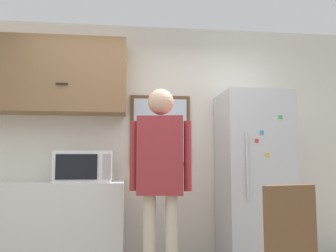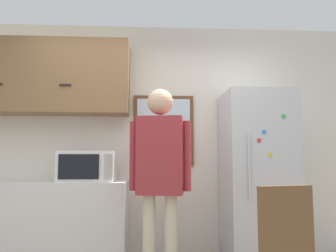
{
  "view_description": "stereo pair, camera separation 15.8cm",
  "coord_description": "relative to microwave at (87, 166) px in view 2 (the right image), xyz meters",
  "views": [
    {
      "loc": [
        -0.13,
        -2.04,
        1.15
      ],
      "look_at": [
        0.2,
        0.94,
        1.44
      ],
      "focal_mm": 35.0,
      "sensor_mm": 36.0,
      "label": 1
    },
    {
      "loc": [
        0.03,
        -2.06,
        1.15
      ],
      "look_at": [
        0.2,
        0.94,
        1.44
      ],
      "focal_mm": 35.0,
      "sensor_mm": 36.0,
      "label": 2
    }
  ],
  "objects": [
    {
      "name": "back_wall",
      "position": [
        0.6,
        0.39,
        0.28
      ],
      "size": [
        6.0,
        0.06,
        2.7
      ],
      "color": "silver",
      "rests_on": "ground_plane"
    },
    {
      "name": "microwave",
      "position": [
        0.0,
        0.0,
        0.0
      ],
      "size": [
        0.56,
        0.38,
        0.31
      ],
      "color": "white",
      "rests_on": "counter"
    },
    {
      "name": "person",
      "position": [
        0.73,
        -0.5,
        0.02
      ],
      "size": [
        0.54,
        0.28,
        1.77
      ],
      "rotation": [
        0.0,
        0.0,
        -0.16
      ],
      "color": "beige",
      "rests_on": "ground_plane"
    },
    {
      "name": "upper_cabinets",
      "position": [
        -0.6,
        0.18,
        0.96
      ],
      "size": [
        2.0,
        0.37,
        0.81
      ],
      "color": "olive"
    },
    {
      "name": "window",
      "position": [
        0.8,
        0.34,
        0.4
      ],
      "size": [
        0.69,
        0.05,
        0.81
      ],
      "color": "brown"
    },
    {
      "name": "counter",
      "position": [
        -0.6,
        0.07,
        -0.61
      ],
      "size": [
        2.0,
        0.58,
        0.91
      ],
      "color": "silver",
      "rests_on": "ground_plane"
    },
    {
      "name": "refrigerator",
      "position": [
        1.78,
        0.03,
        -0.14
      ],
      "size": [
        0.7,
        0.67,
        1.85
      ],
      "color": "silver",
      "rests_on": "ground_plane"
    }
  ]
}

